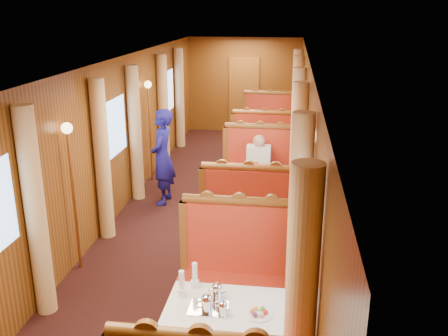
% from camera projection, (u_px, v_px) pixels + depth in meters
% --- Properties ---
extents(floor, '(3.00, 12.00, 0.01)m').
position_uv_depth(floor, '(207.00, 219.00, 8.03)').
color(floor, black).
rests_on(floor, ground).
extents(ceiling, '(3.00, 12.00, 0.01)m').
position_uv_depth(ceiling, '(206.00, 62.00, 7.26)').
color(ceiling, silver).
rests_on(ceiling, wall_left).
extents(wall_far, '(3.00, 0.01, 2.50)m').
position_uv_depth(wall_far, '(244.00, 85.00, 13.30)').
color(wall_far, brown).
rests_on(wall_far, floor).
extents(wall_left, '(0.01, 12.00, 2.50)m').
position_uv_depth(wall_left, '(113.00, 141.00, 7.84)').
color(wall_left, brown).
rests_on(wall_left, floor).
extents(wall_right, '(0.01, 12.00, 2.50)m').
position_uv_depth(wall_right, '(305.00, 148.00, 7.45)').
color(wall_right, brown).
rests_on(wall_right, floor).
extents(doorway_far, '(0.80, 0.04, 2.00)m').
position_uv_depth(doorway_far, '(244.00, 95.00, 13.35)').
color(doorway_far, brown).
rests_on(doorway_far, floor).
extents(banquette_near_aft, '(1.30, 0.55, 1.34)m').
position_uv_depth(banquette_near_aft, '(237.00, 279.00, 5.46)').
color(banquette_near_aft, '#AD1315').
rests_on(banquette_near_aft, floor).
extents(table_mid, '(1.05, 0.72, 0.75)m').
position_uv_depth(table_mid, '(254.00, 200.00, 7.82)').
color(table_mid, white).
rests_on(table_mid, floor).
extents(banquette_mid_fwd, '(1.30, 0.55, 1.34)m').
position_uv_depth(banquette_mid_fwd, '(249.00, 224.00, 6.85)').
color(banquette_mid_fwd, '#AD1315').
rests_on(banquette_mid_fwd, floor).
extents(banquette_mid_aft, '(1.30, 0.55, 1.34)m').
position_uv_depth(banquette_mid_aft, '(259.00, 176.00, 8.76)').
color(banquette_mid_aft, '#AD1315').
rests_on(banquette_mid_aft, floor).
extents(table_far, '(1.05, 0.72, 0.75)m').
position_uv_depth(table_far, '(266.00, 142.00, 11.12)').
color(table_far, white).
rests_on(table_far, floor).
extents(banquette_far_fwd, '(1.30, 0.55, 1.34)m').
position_uv_depth(banquette_far_fwd, '(264.00, 153.00, 10.15)').
color(banquette_far_fwd, '#AD1315').
rests_on(banquette_far_fwd, floor).
extents(banquette_far_aft, '(1.30, 0.55, 1.34)m').
position_uv_depth(banquette_far_aft, '(269.00, 130.00, 12.06)').
color(banquette_far_aft, '#AD1315').
rests_on(banquette_far_aft, floor).
extents(tea_tray, '(0.34, 0.26, 0.01)m').
position_uv_depth(tea_tray, '(208.00, 308.00, 4.36)').
color(tea_tray, silver).
rests_on(tea_tray, table_near).
extents(teapot_left, '(0.20, 0.16, 0.14)m').
position_uv_depth(teapot_left, '(207.00, 306.00, 4.29)').
color(teapot_left, silver).
rests_on(teapot_left, tea_tray).
extents(teapot_right, '(0.17, 0.15, 0.11)m').
position_uv_depth(teapot_right, '(223.00, 310.00, 4.25)').
color(teapot_right, silver).
rests_on(teapot_right, tea_tray).
extents(teapot_back, '(0.17, 0.14, 0.12)m').
position_uv_depth(teapot_back, '(217.00, 293.00, 4.49)').
color(teapot_back, silver).
rests_on(teapot_back, tea_tray).
extents(fruit_plate, '(0.23, 0.23, 0.05)m').
position_uv_depth(fruit_plate, '(259.00, 313.00, 4.27)').
color(fruit_plate, white).
rests_on(fruit_plate, table_near).
extents(cup_inboard, '(0.08, 0.08, 0.26)m').
position_uv_depth(cup_inboard, '(182.00, 287.00, 4.52)').
color(cup_inboard, white).
rests_on(cup_inboard, table_near).
extents(cup_outboard, '(0.08, 0.08, 0.26)m').
position_uv_depth(cup_outboard, '(195.00, 278.00, 4.65)').
color(cup_outboard, white).
rests_on(cup_outboard, table_near).
extents(rose_vase_mid, '(0.06, 0.06, 0.36)m').
position_uv_depth(rose_vase_mid, '(256.00, 167.00, 7.64)').
color(rose_vase_mid, silver).
rests_on(rose_vase_mid, table_mid).
extents(rose_vase_far, '(0.06, 0.06, 0.36)m').
position_uv_depth(rose_vase_far, '(268.00, 118.00, 10.93)').
color(rose_vase_far, silver).
rests_on(rose_vase_far, table_far).
extents(curtain_left_near_b, '(0.22, 0.22, 2.35)m').
position_uv_depth(curtain_left_near_b, '(36.00, 214.00, 5.28)').
color(curtain_left_near_b, '#DFB472').
rests_on(curtain_left_near_b, floor).
extents(window_right_near, '(0.01, 1.20, 0.90)m').
position_uv_depth(window_right_near, '(313.00, 239.00, 4.10)').
color(window_right_near, '#88ADDC').
rests_on(window_right_near, wall_right).
extents(curtain_right_near_a, '(0.22, 0.22, 2.35)m').
position_uv_depth(curtain_right_near_a, '(300.00, 324.00, 3.46)').
color(curtain_right_near_a, '#DFB472').
rests_on(curtain_right_near_a, floor).
extents(curtain_right_near_b, '(0.22, 0.22, 2.35)m').
position_uv_depth(curtain_right_near_b, '(298.00, 229.00, 4.93)').
color(curtain_right_near_b, '#DFB472').
rests_on(curtain_right_near_b, floor).
extents(window_left_mid, '(0.01, 1.20, 0.90)m').
position_uv_depth(window_left_mid, '(113.00, 129.00, 7.77)').
color(window_left_mid, '#88ADDC').
rests_on(window_left_mid, wall_left).
extents(curtain_left_mid_a, '(0.22, 0.22, 2.35)m').
position_uv_depth(curtain_left_mid_a, '(102.00, 161.00, 7.11)').
color(curtain_left_mid_a, '#DFB472').
rests_on(curtain_left_mid_a, floor).
extents(curtain_left_mid_b, '(0.22, 0.22, 2.35)m').
position_uv_depth(curtain_left_mid_b, '(135.00, 134.00, 8.58)').
color(curtain_left_mid_b, '#DFB472').
rests_on(curtain_left_mid_b, floor).
extents(window_right_mid, '(0.01, 1.20, 0.90)m').
position_uv_depth(window_right_mid, '(305.00, 135.00, 7.39)').
color(window_right_mid, '#88ADDC').
rests_on(window_right_mid, wall_right).
extents(curtain_right_mid_a, '(0.22, 0.22, 2.35)m').
position_uv_depth(curtain_right_mid_a, '(297.00, 169.00, 6.76)').
color(curtain_right_mid_a, '#DFB472').
rests_on(curtain_right_mid_a, floor).
extents(curtain_right_mid_b, '(0.22, 0.22, 2.35)m').
position_uv_depth(curtain_right_mid_b, '(297.00, 139.00, 8.23)').
color(curtain_right_mid_b, '#DFB472').
rests_on(curtain_right_mid_b, floor).
extents(window_left_far, '(0.01, 1.20, 0.90)m').
position_uv_depth(window_left_far, '(167.00, 92.00, 11.07)').
color(window_left_far, '#88ADDC').
rests_on(window_left_far, wall_left).
extents(curtain_left_far_a, '(0.22, 0.22, 2.35)m').
position_uv_depth(curtain_left_far_a, '(163.00, 111.00, 10.41)').
color(curtain_left_far_a, '#DFB472').
rests_on(curtain_left_far_a, floor).
extents(curtain_left_far_b, '(0.22, 0.22, 2.35)m').
position_uv_depth(curtain_left_far_b, '(179.00, 98.00, 11.88)').
color(curtain_left_far_b, '#DFB472').
rests_on(curtain_left_far_b, floor).
extents(window_right_far, '(0.01, 1.20, 0.90)m').
position_uv_depth(window_right_far, '(302.00, 95.00, 10.69)').
color(window_right_far, '#88ADDC').
rests_on(window_right_far, wall_right).
extents(curtain_right_far_a, '(0.22, 0.22, 2.35)m').
position_uv_depth(curtain_right_far_a, '(296.00, 115.00, 10.06)').
color(curtain_right_far_a, '#DFB472').
rests_on(curtain_right_far_a, floor).
extents(curtain_right_far_b, '(0.22, 0.22, 2.35)m').
position_uv_depth(curtain_right_far_b, '(296.00, 101.00, 11.52)').
color(curtain_right_far_b, '#DFB472').
rests_on(curtain_right_far_b, floor).
extents(sconce_left_fore, '(0.14, 0.14, 1.95)m').
position_uv_depth(sconce_left_fore, '(71.00, 167.00, 6.13)').
color(sconce_left_fore, '#BF8C3F').
rests_on(sconce_left_fore, floor).
extents(sconce_right_fore, '(0.14, 0.14, 1.95)m').
position_uv_depth(sconce_right_fore, '(300.00, 177.00, 5.78)').
color(sconce_right_fore, '#BF8C3F').
rests_on(sconce_right_fore, floor).
extents(sconce_left_aft, '(0.14, 0.14, 1.95)m').
position_uv_depth(sconce_left_aft, '(149.00, 111.00, 9.43)').
color(sconce_left_aft, '#BF8C3F').
rests_on(sconce_left_aft, floor).
extents(sconce_right_aft, '(0.14, 0.14, 1.95)m').
position_uv_depth(sconce_right_aft, '(298.00, 115.00, 9.07)').
color(sconce_right_aft, '#BF8C3F').
rests_on(sconce_right_aft, floor).
extents(steward, '(0.40, 0.61, 1.65)m').
position_uv_depth(steward, '(163.00, 157.00, 8.48)').
color(steward, navy).
rests_on(steward, floor).
extents(passenger, '(0.40, 0.44, 0.76)m').
position_uv_depth(passenger, '(258.00, 162.00, 8.47)').
color(passenger, beige).
rests_on(passenger, banquette_mid_aft).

